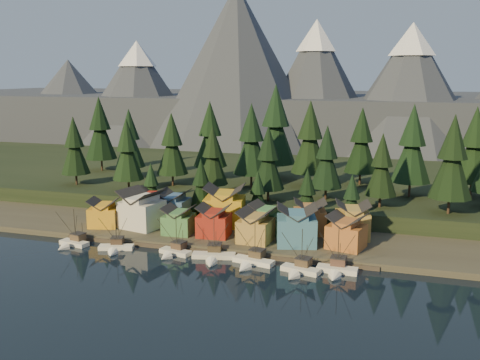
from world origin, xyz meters
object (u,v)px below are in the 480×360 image
(house_front_1, at_px, (142,208))
(house_back_0, at_px, (151,203))
(boat_3, at_px, (213,251))
(boat_0, at_px, (71,238))
(boat_2, at_px, (173,247))
(boat_1, at_px, (115,243))
(boat_5, at_px, (299,264))
(boat_6, at_px, (337,264))
(boat_4, at_px, (251,256))
(house_back_1, at_px, (174,205))
(house_front_0, at_px, (104,212))

(house_front_1, distance_m, house_back_0, 8.75)
(boat_3, bearing_deg, boat_0, 169.68)
(boat_2, relative_size, house_back_0, 1.16)
(boat_1, bearing_deg, boat_3, -14.09)
(boat_5, xyz_separation_m, boat_6, (7.92, 2.35, 0.12))
(boat_5, distance_m, house_front_1, 50.55)
(boat_4, distance_m, boat_6, 19.31)
(boat_3, relative_size, boat_5, 1.05)
(house_front_1, distance_m, house_back_1, 10.12)
(house_back_0, bearing_deg, boat_3, -45.86)
(boat_6, height_order, house_back_0, house_back_0)
(house_front_1, height_order, house_back_0, house_front_1)
(boat_1, height_order, house_back_1, house_back_1)
(boat_1, distance_m, boat_4, 35.04)
(boat_3, distance_m, house_front_0, 38.83)
(boat_5, relative_size, house_front_0, 1.17)
(house_front_1, bearing_deg, boat_4, -11.00)
(boat_0, distance_m, boat_1, 12.35)
(boat_5, xyz_separation_m, house_back_0, (-48.70, 26.38, 4.13))
(boat_4, xyz_separation_m, boat_5, (11.39, -2.14, 0.06))
(house_back_0, xyz_separation_m, house_back_1, (7.53, -0.36, -0.04))
(boat_4, relative_size, boat_6, 0.97)
(boat_0, height_order, house_back_1, house_back_1)
(boat_5, bearing_deg, boat_6, 29.76)
(boat_4, relative_size, house_back_0, 1.22)
(boat_0, relative_size, house_back_0, 1.17)
(boat_6, height_order, house_front_0, boat_6)
(boat_0, relative_size, boat_6, 0.93)
(boat_2, height_order, boat_6, boat_6)
(boat_6, xyz_separation_m, house_back_0, (-56.61, 24.03, 4.01))
(house_front_1, bearing_deg, house_back_0, 113.63)
(boat_3, xyz_separation_m, boat_4, (9.63, -0.88, 0.09))
(boat_3, relative_size, house_front_0, 1.23)
(boat_6, bearing_deg, boat_2, -179.32)
(house_front_0, xyz_separation_m, house_back_0, (8.84, 10.66, 0.68))
(boat_1, relative_size, boat_2, 0.97)
(boat_1, height_order, boat_5, boat_5)
(boat_6, bearing_deg, boat_3, -179.54)
(boat_4, bearing_deg, house_back_0, 158.69)
(boat_1, height_order, house_front_1, house_front_1)
(boat_0, xyz_separation_m, house_front_0, (1.25, 13.89, 3.43))
(boat_5, relative_size, boat_6, 0.95)
(boat_5, bearing_deg, boat_3, -174.94)
(boat_3, relative_size, house_back_0, 1.27)
(boat_3, height_order, boat_4, boat_4)
(boat_1, bearing_deg, house_front_0, 112.52)
(boat_0, relative_size, house_front_0, 1.14)
(boat_2, relative_size, house_back_1, 1.17)
(boat_3, xyz_separation_m, house_front_0, (-36.52, 12.71, 3.60))
(boat_2, relative_size, boat_4, 0.95)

